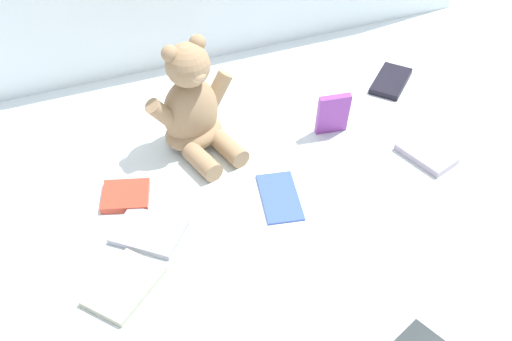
{
  "coord_description": "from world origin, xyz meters",
  "views": [
    {
      "loc": [
        -0.33,
        -0.88,
        0.9
      ],
      "look_at": [
        -0.02,
        -0.1,
        0.1
      ],
      "focal_mm": 44.13,
      "sensor_mm": 36.0,
      "label": 1
    }
  ],
  "objects": [
    {
      "name": "book_case_5",
      "position": [
        0.21,
        0.05,
        0.05
      ],
      "size": [
        0.07,
        0.04,
        0.1
      ],
      "primitive_type": "cube",
      "rotation": [
        0.12,
        0.0,
        -0.14
      ],
      "color": "#833794",
      "rests_on": "ground_plane"
    },
    {
      "name": "book_case_2",
      "position": [
        0.03,
        -0.09,
        0.0
      ],
      "size": [
        0.1,
        0.15,
        0.01
      ],
      "primitive_type": "cube",
      "rotation": [
        0.0,
        0.0,
        2.95
      ],
      "color": "#3B59B1",
      "rests_on": "ground_plane"
    },
    {
      "name": "teddy_bear",
      "position": [
        -0.08,
        0.13,
        0.09
      ],
      "size": [
        0.21,
        0.21,
        0.25
      ],
      "rotation": [
        0.0,
        0.0,
        0.29
      ],
      "color": "#9E7F5B",
      "rests_on": "ground_plane"
    },
    {
      "name": "ground_plane",
      "position": [
        0.0,
        0.0,
        0.0
      ],
      "size": [
        3.2,
        3.2,
        0.0
      ],
      "primitive_type": "plane",
      "color": "silver"
    },
    {
      "name": "book_case_0",
      "position": [
        -0.3,
        -0.2,
        0.01
      ],
      "size": [
        0.16,
        0.15,
        0.01
      ],
      "primitive_type": "cube",
      "rotation": [
        0.0,
        0.0,
        2.28
      ],
      "color": "#A6A790",
      "rests_on": "ground_plane"
    },
    {
      "name": "book_case_7",
      "position": [
        -0.24,
        -0.09,
        0.01
      ],
      "size": [
        0.15,
        0.15,
        0.01
      ],
      "primitive_type": "cube",
      "rotation": [
        0.0,
        0.0,
        4.02
      ],
      "color": "#9798A7",
      "rests_on": "ground_plane"
    },
    {
      "name": "book_case_1",
      "position": [
        0.43,
        0.17,
        0.01
      ],
      "size": [
        0.14,
        0.14,
        0.02
      ],
      "primitive_type": "cube",
      "rotation": [
        0.0,
        0.0,
        5.46
      ],
      "color": "black",
      "rests_on": "ground_plane"
    },
    {
      "name": "book_case_3",
      "position": [
        -0.25,
        0.02,
        0.01
      ],
      "size": [
        0.11,
        0.1,
        0.01
      ],
      "primitive_type": "cube",
      "rotation": [
        0.0,
        0.0,
        1.28
      ],
      "color": "#C63D29",
      "rests_on": "ground_plane"
    },
    {
      "name": "book_case_4",
      "position": [
        0.37,
        -0.09,
        0.01
      ],
      "size": [
        0.1,
        0.13,
        0.02
      ],
      "primitive_type": "cube",
      "rotation": [
        0.0,
        0.0,
        3.46
      ],
      "color": "#A095A6",
      "rests_on": "ground_plane"
    }
  ]
}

